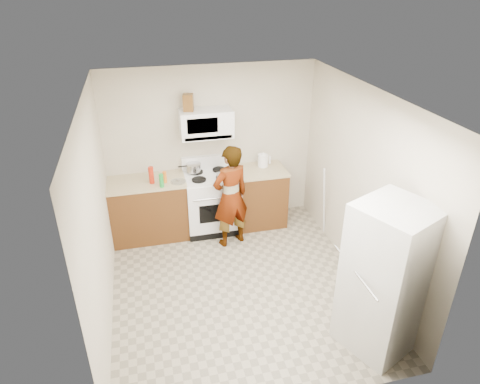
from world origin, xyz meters
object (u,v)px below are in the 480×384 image
object	(u,v)px
fridge	(386,279)
kettle	(263,161)
gas_range	(210,201)
person	(231,197)
microwave	(206,123)
saucepan	(194,168)

from	to	relation	value
fridge	kettle	world-z (taller)	fridge
gas_range	person	xyz separation A→B (m)	(0.22, -0.48, 0.29)
person	fridge	world-z (taller)	fridge
gas_range	kettle	bearing A→B (deg)	7.48
kettle	fridge	bearing A→B (deg)	-90.71
person	kettle	xyz separation A→B (m)	(0.65, 0.59, 0.25)
microwave	person	size ratio (longest dim) A/B	0.49
person	kettle	world-z (taller)	person
gas_range	microwave	size ratio (longest dim) A/B	1.49
person	saucepan	world-z (taller)	person
gas_range	kettle	xyz separation A→B (m)	(0.87, 0.11, 0.55)
gas_range	microwave	xyz separation A→B (m)	(0.00, 0.13, 1.21)
fridge	kettle	distance (m)	2.90
microwave	saucepan	size ratio (longest dim) A/B	3.49
gas_range	saucepan	bearing A→B (deg)	146.90
person	saucepan	xyz separation A→B (m)	(-0.43, 0.62, 0.23)
fridge	saucepan	distance (m)	3.28
microwave	person	distance (m)	1.12
person	saucepan	bearing A→B (deg)	-74.11
microwave	fridge	bearing A→B (deg)	-64.74
microwave	saucepan	xyz separation A→B (m)	(-0.21, 0.01, -0.69)
gas_range	fridge	bearing A→B (deg)	-63.72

